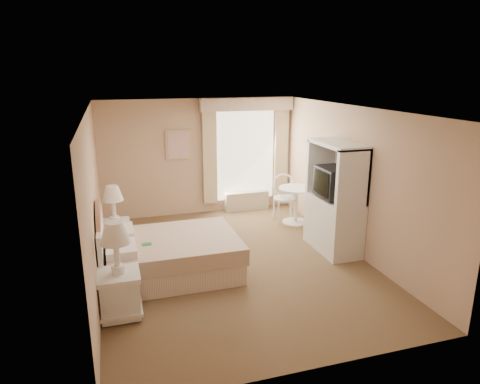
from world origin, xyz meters
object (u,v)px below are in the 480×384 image
object	(u,v)px
bed	(166,254)
cafe_chair	(284,194)
round_table	(296,199)
nightstand_near	(119,282)
armoire	(335,206)
nightstand_far	(115,228)

from	to	relation	value
bed	cafe_chair	world-z (taller)	bed
round_table	cafe_chair	xyz separation A→B (m)	(-0.17, 0.22, 0.07)
bed	cafe_chair	distance (m)	3.25
nightstand_near	cafe_chair	distance (m)	4.42
armoire	cafe_chair	bearing A→B (deg)	97.99
nightstand_far	round_table	size ratio (longest dim) A/B	1.56
bed	armoire	xyz separation A→B (m)	(2.94, 0.11, 0.46)
nightstand_near	round_table	world-z (taller)	nightstand_near
nightstand_far	cafe_chair	distance (m)	3.49
bed	round_table	distance (m)	3.28
nightstand_near	armoire	distance (m)	3.84
nightstand_near	armoire	world-z (taller)	armoire
round_table	armoire	xyz separation A→B (m)	(0.06, -1.45, 0.29)
bed	cafe_chair	size ratio (longest dim) A/B	2.08
nightstand_far	round_table	bearing A→B (deg)	7.73
bed	nightstand_far	bearing A→B (deg)	123.58
round_table	armoire	world-z (taller)	armoire
nightstand_near	round_table	distance (m)	4.42
bed	armoire	size ratio (longest dim) A/B	1.08
nightstand_far	armoire	size ratio (longest dim) A/B	0.62
nightstand_far	cafe_chair	size ratio (longest dim) A/B	1.19
bed	nightstand_far	xyz separation A→B (m)	(-0.71, 1.08, 0.12)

